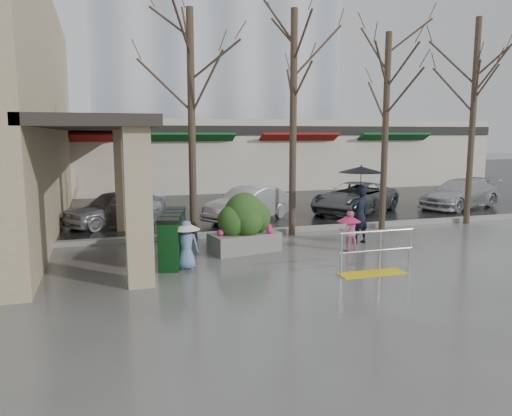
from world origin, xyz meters
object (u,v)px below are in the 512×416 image
planter (245,223)px  tree_mideast (387,84)px  woman (360,196)px  car_a (116,208)px  child_pink (349,228)px  car_b (249,204)px  tree_midwest (294,68)px  handrail (374,258)px  car_d (460,194)px  child_blue (186,240)px  news_boxes (173,237)px  tree_west (191,69)px  tree_east (476,71)px  car_c (355,198)px

planter → tree_mideast: bearing=18.0°
woman → car_a: (-6.79, 5.26, -0.79)m
child_pink → car_a: size_ratio=0.30×
woman → car_b: bearing=-82.7°
tree_midwest → car_b: tree_midwest is taller
planter → handrail: bearing=-53.4°
tree_midwest → car_d: (9.14, 3.23, -4.60)m
handrail → car_b: 7.74m
woman → car_b: size_ratio=0.61×
car_a → car_b: (4.77, -0.57, 0.00)m
handrail → planter: bearing=126.6°
child_blue → planter: 2.28m
tree_midwest → child_blue: tree_midwest is taller
tree_midwest → news_boxes: size_ratio=3.05×
tree_midwest → tree_mideast: size_ratio=1.08×
planter → car_b: planter is taller
tree_midwest → news_boxes: 6.60m
tree_midwest → woman: 4.45m
tree_west → news_boxes: size_ratio=2.96×
tree_midwest → car_a: (-5.36, 3.47, -4.60)m
child_blue → car_d: bearing=-145.3°
tree_mideast → woman: size_ratio=2.79×
tree_east → woman: bearing=-161.5°
news_boxes → car_a: size_ratio=0.62×
child_pink → car_a: bearing=-39.0°
car_c → news_boxes: bearing=-89.4°
tree_midwest → car_d: bearing=19.5°
tree_midwest → child_pink: bearing=-75.2°
car_a → car_c: bearing=59.9°
child_pink → child_blue: size_ratio=0.94×
handrail → car_a: bearing=123.7°
tree_mideast → woman: bearing=-136.1°
car_c → car_a: bearing=-124.4°
planter → news_boxes: 2.11m
tree_mideast → planter: bearing=-162.0°
handrail → child_pink: (0.52, 2.24, 0.27)m
tree_west → child_pink: size_ratio=6.08×
child_pink → planter: bearing=-10.2°
tree_midwest → car_d: size_ratio=1.61×
child_blue → car_c: 10.30m
car_b → tree_west: bearing=-76.0°
tree_midwest → car_b: size_ratio=1.83×
tree_east → car_a: (-12.16, 3.47, -4.75)m
planter → news_boxes: bearing=-166.1°
tree_mideast → child_pink: (-2.62, -2.56, -4.21)m
tree_west → child_blue: tree_west is taller
news_boxes → car_d: (13.29, 5.50, 0.00)m
tree_midwest → tree_mideast: tree_midwest is taller
child_blue → child_pink: bearing=-164.5°
handrail → car_c: car_c is taller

